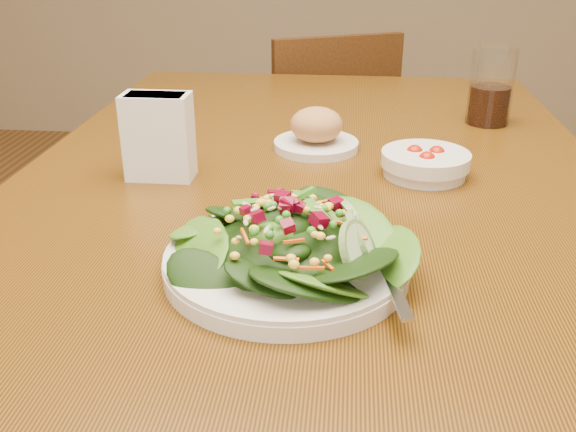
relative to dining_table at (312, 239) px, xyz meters
name	(u,v)px	position (x,y,z in m)	size (l,w,h in m)	color
dining_table	(312,239)	(0.00, 0.00, 0.00)	(0.90, 1.40, 0.75)	#6A3E0A
chair_far	(320,162)	(-0.03, 0.93, -0.21)	(0.50, 0.50, 0.83)	#4A2810
salad_plate	(295,248)	(0.00, -0.28, 0.13)	(0.27, 0.27, 0.08)	silver
bread_plate	(316,132)	(0.00, 0.13, 0.13)	(0.14, 0.14, 0.07)	silver
tomato_bowl	(425,163)	(0.17, 0.03, 0.12)	(0.13, 0.13, 0.04)	silver
drinking_glass	(491,92)	(0.31, 0.32, 0.16)	(0.08, 0.08, 0.14)	silver
napkin_holder	(158,134)	(-0.22, -0.02, 0.17)	(0.10, 0.05, 0.13)	white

